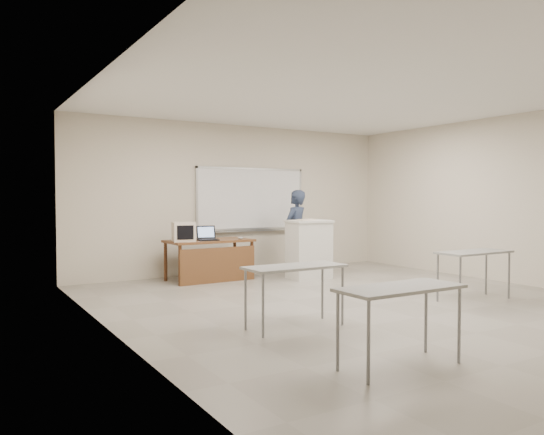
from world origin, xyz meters
TOP-DOWN VIEW (x-y plane):
  - floor at (0.00, 0.00)m, footprint 7.00×8.00m
  - whiteboard at (0.30, 3.97)m, footprint 2.48×0.10m
  - student_desks at (-0.00, -1.35)m, footprint 4.40×2.20m
  - instructor_desk at (-0.96, 3.19)m, footprint 1.56×0.78m
  - podium at (0.72, 2.50)m, footprint 0.78×0.57m
  - crt_monitor at (-1.51, 3.18)m, footprint 0.38×0.43m
  - laptop at (-1.06, 3.18)m, footprint 0.35×0.33m
  - mouse at (-0.41, 3.10)m, footprint 0.13×0.11m
  - keyboard at (0.57, 2.38)m, footprint 0.46×0.28m
  - presenter at (0.88, 3.19)m, footprint 0.72×0.62m

SIDE VIEW (x-z plane):
  - floor at x=0.00m, z-range -0.01..0.00m
  - podium at x=0.72m, z-range 0.00..1.10m
  - instructor_desk at x=-0.96m, z-range 0.19..0.94m
  - student_desks at x=0.00m, z-range 0.31..1.04m
  - mouse at x=-0.41m, z-range 0.75..0.79m
  - laptop at x=-1.06m, z-range 0.68..0.94m
  - presenter at x=0.88m, z-range 0.00..1.68m
  - crt_monitor at x=-1.51m, z-range 0.74..1.10m
  - keyboard at x=0.57m, z-range 1.10..1.13m
  - whiteboard at x=0.30m, z-range 0.83..2.14m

